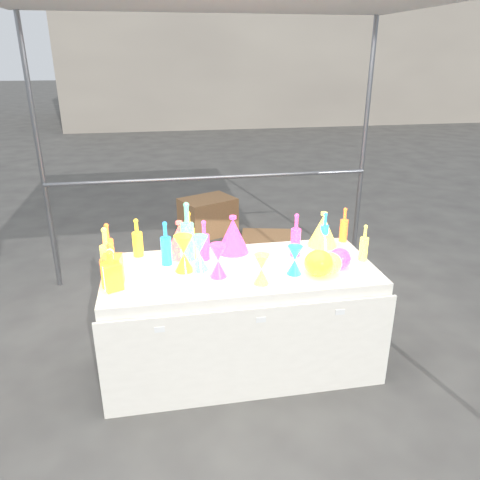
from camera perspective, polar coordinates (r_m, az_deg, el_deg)
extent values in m
plane|color=slate|center=(3.51, 0.00, -14.54)|extent=(80.00, 80.00, 0.00)
cylinder|color=gray|center=(4.49, -23.14, 8.73)|extent=(0.04, 0.04, 2.40)
cylinder|color=gray|center=(4.81, 14.81, 10.54)|extent=(0.04, 0.04, 2.40)
cylinder|color=gray|center=(4.42, -3.42, 7.59)|extent=(3.00, 0.04, 0.04)
cube|color=white|center=(3.31, 0.00, -9.29)|extent=(1.80, 0.80, 0.75)
cube|color=white|center=(2.99, 1.46, -13.96)|extent=(1.84, 0.02, 0.68)
cube|color=white|center=(2.78, -9.78, -10.72)|extent=(0.06, 0.00, 0.03)
cube|color=white|center=(2.84, 2.57, -9.70)|extent=(0.06, 0.00, 0.03)
cube|color=white|center=(2.98, 12.11, -8.60)|extent=(0.06, 0.00, 0.03)
cube|color=#AFA492|center=(17.40, 5.24, 24.76)|extent=(14.00, 6.00, 6.00)
cube|color=#AD7A4E|center=(5.76, -3.94, 2.93)|extent=(0.75, 0.66, 0.45)
cube|color=#AD7A4E|center=(5.61, 3.67, 0.29)|extent=(0.76, 0.62, 0.06)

